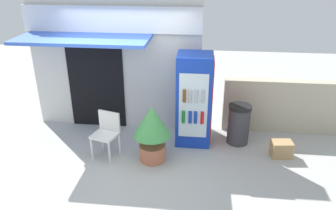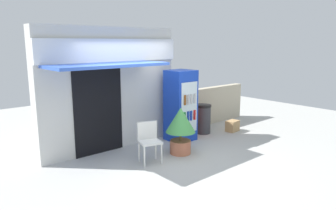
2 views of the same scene
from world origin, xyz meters
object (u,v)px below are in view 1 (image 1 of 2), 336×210
at_px(trash_bin, 239,124).
at_px(drink_cooler, 194,100).
at_px(plastic_chair, 107,131).
at_px(potted_plant_near_shop, 152,128).
at_px(cardboard_box, 281,149).

bearing_deg(trash_bin, drink_cooler, -176.82).
bearing_deg(drink_cooler, trash_bin, 3.18).
bearing_deg(plastic_chair, drink_cooler, 23.51).
distance_m(potted_plant_near_shop, trash_bin, 1.78).
distance_m(drink_cooler, trash_bin, 1.01).
bearing_deg(cardboard_box, trash_bin, 150.45).
relative_size(potted_plant_near_shop, trash_bin, 1.33).
xyz_separation_m(drink_cooler, potted_plant_near_shop, (-0.70, -0.74, -0.25)).
distance_m(plastic_chair, trash_bin, 2.53).
height_order(drink_cooler, cardboard_box, drink_cooler).
height_order(plastic_chair, cardboard_box, plastic_chair).
bearing_deg(potted_plant_near_shop, plastic_chair, 175.49).
xyz_separation_m(trash_bin, cardboard_box, (0.76, -0.43, -0.25)).
distance_m(drink_cooler, cardboard_box, 1.84).
bearing_deg(potted_plant_near_shop, cardboard_box, 8.63).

